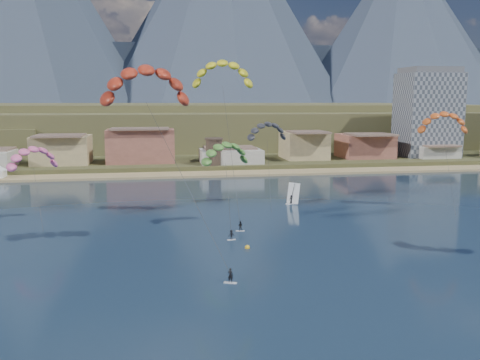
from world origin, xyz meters
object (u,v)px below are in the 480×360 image
Objects in this scene: watchtower at (214,151)px; kitesurfer_yellow at (223,70)px; apartment_tower at (428,113)px; kitesurfer_red at (146,79)px; buoy at (247,247)px; windsurfer at (292,197)px; kitesurfer_green at (226,150)px.

kitesurfer_yellow is at bearing -94.87° from watchtower.
kitesurfer_yellow is at bearing -136.97° from apartment_tower.
kitesurfer_red is 29.27m from buoy.
buoy is (-15.54, -31.60, -1.34)m from windsurfer.
buoy is (14.68, -0.71, -25.32)m from kitesurfer_red.
apartment_tower reaches higher than watchtower.
apartment_tower reaches higher than kitesurfer_green.
kitesurfer_green is at bearing -134.14° from windsurfer.
kitesurfer_red is at bearing -102.68° from watchtower.
windsurfer is at bearing 45.63° from kitesurfer_red.
apartment_tower is 1.91× the size of kitesurfer_green.
apartment_tower is 6.93× the size of windsurfer.
apartment_tower reaches higher than kitesurfer_red.
windsurfer is (-68.99, -68.48, -16.35)m from apartment_tower.
buoy is (1.42, -14.12, -13.60)m from kitesurfer_green.
windsurfer is at bearing 63.81° from buoy.
kitesurfer_green is (-0.33, -6.04, -14.15)m from kitesurfer_yellow.
kitesurfer_green is 3.63× the size of windsurfer.
apartment_tower is 121.62m from kitesurfer_green.
kitesurfer_green is 21.93× the size of buoy.
kitesurfer_green is (-85.95, -85.96, -4.09)m from apartment_tower.
kitesurfer_red reaches higher than windsurfer.
kitesurfer_red is 1.01× the size of kitesurfer_yellow.
kitesurfer_yellow reaches higher than windsurfer.
kitesurfer_yellow reaches higher than buoy.
watchtower is at bearing 85.27° from kitesurfer_green.
kitesurfer_green is at bearing -135.00° from apartment_tower.
kitesurfer_red is 49.42m from windsurfer.
windsurfer is at bearing -135.21° from apartment_tower.
apartment_tower is 132.18m from buoy.
kitesurfer_red is at bearing -134.95° from apartment_tower.
apartment_tower is 41.84× the size of buoy.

